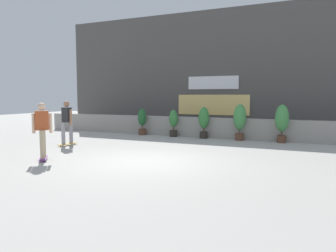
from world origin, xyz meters
name	(u,v)px	position (x,y,z in m)	size (l,w,h in m)	color
ground_plane	(147,161)	(0.00, 0.00, 0.00)	(48.00, 48.00, 0.00)	#B2AFA8
planter_wall	(209,127)	(0.00, 6.00, 0.45)	(18.00, 0.40, 0.90)	gray
building_backdrop	(231,71)	(0.00, 10.00, 3.25)	(20.00, 2.08, 6.50)	#4C4947
potted_plant_0	(142,120)	(-3.21, 5.55, 0.70)	(0.40, 0.40, 1.28)	brown
potted_plant_1	(173,122)	(-1.56, 5.55, 0.68)	(0.39, 0.39, 1.25)	#2D2823
potted_plant_2	(204,120)	(-0.09, 5.55, 0.80)	(0.46, 0.46, 1.40)	#2D2823
potted_plant_3	(240,119)	(1.51, 5.55, 0.90)	(0.53, 0.53, 1.54)	brown
potted_plant_4	(282,120)	(3.20, 5.55, 0.90)	(0.54, 0.54, 1.55)	brown
skater_foreground	(42,128)	(-2.86, -1.13, 0.94)	(0.68, 0.73, 1.70)	#72338C
skater_far_right	(67,121)	(-4.17, 1.39, 0.94)	(0.55, 0.82, 1.70)	#BF8C26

